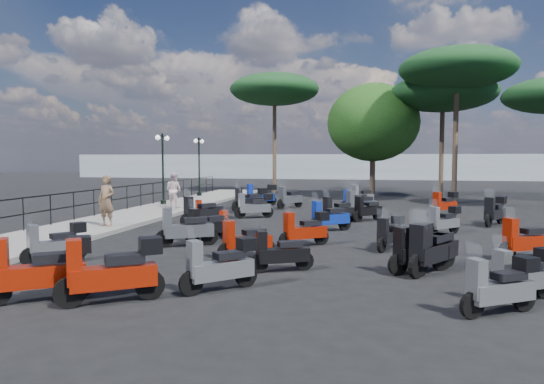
% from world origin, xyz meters
% --- Properties ---
extents(ground, '(120.00, 120.00, 0.00)m').
position_xyz_m(ground, '(0.00, 0.00, 0.00)').
color(ground, black).
rests_on(ground, ground).
extents(sidewalk, '(3.00, 30.00, 0.15)m').
position_xyz_m(sidewalk, '(-6.50, 3.00, 0.07)').
color(sidewalk, slate).
rests_on(sidewalk, ground).
extents(railing, '(0.04, 26.04, 1.10)m').
position_xyz_m(railing, '(-7.80, 2.80, 0.90)').
color(railing, black).
rests_on(railing, sidewalk).
extents(lamp_post_1, '(0.39, 1.07, 3.65)m').
position_xyz_m(lamp_post_1, '(-7.21, 6.18, 2.23)').
color(lamp_post_1, black).
rests_on(lamp_post_1, sidewalk).
extents(lamp_post_2, '(0.37, 1.08, 3.68)m').
position_xyz_m(lamp_post_2, '(-7.39, 11.97, 2.25)').
color(lamp_post_2, black).
rests_on(lamp_post_2, sidewalk).
extents(woman, '(0.72, 0.53, 1.79)m').
position_xyz_m(woman, '(-5.71, -1.82, 1.05)').
color(woman, brown).
rests_on(woman, sidewalk).
extents(pedestrian_far, '(0.97, 0.85, 1.69)m').
position_xyz_m(pedestrian_far, '(-5.98, 4.66, 1.00)').
color(pedestrian_far, beige).
rests_on(pedestrian_far, sidewalk).
extents(scooter_0, '(1.05, 1.34, 1.24)m').
position_xyz_m(scooter_0, '(-4.09, -6.87, 0.47)').
color(scooter_0, black).
rests_on(scooter_0, ground).
extents(scooter_1, '(1.07, 1.38, 1.31)m').
position_xyz_m(scooter_1, '(-1.51, -3.21, 0.45)').
color(scooter_1, black).
rests_on(scooter_1, ground).
extents(scooter_2, '(1.35, 0.88, 1.20)m').
position_xyz_m(scooter_2, '(-2.70, 0.42, 0.42)').
color(scooter_2, black).
rests_on(scooter_2, ground).
extents(scooter_3, '(1.56, 0.99, 1.35)m').
position_xyz_m(scooter_3, '(-1.48, 2.62, 0.51)').
color(scooter_3, black).
rests_on(scooter_3, ground).
extents(scooter_4, '(1.51, 1.32, 1.46)m').
position_xyz_m(scooter_4, '(-2.25, 4.94, 0.55)').
color(scooter_4, black).
rests_on(scooter_4, ground).
extents(scooter_5, '(1.61, 1.25, 1.49)m').
position_xyz_m(scooter_5, '(-2.41, 7.76, 0.56)').
color(scooter_5, black).
rests_on(scooter_5, ground).
extents(scooter_6, '(1.62, 1.22, 1.48)m').
position_xyz_m(scooter_6, '(-2.31, -9.75, 0.56)').
color(scooter_6, black).
rests_on(scooter_6, ground).
extents(scooter_7, '(1.37, 0.82, 1.19)m').
position_xyz_m(scooter_7, '(1.40, -6.67, 0.41)').
color(scooter_7, black).
rests_on(scooter_7, ground).
extents(scooter_8, '(1.60, 1.06, 1.43)m').
position_xyz_m(scooter_8, '(-1.84, -4.15, 0.50)').
color(scooter_8, black).
rests_on(scooter_8, ground).
extents(scooter_9, '(1.18, 1.50, 1.43)m').
position_xyz_m(scooter_9, '(-2.91, -0.00, 0.50)').
color(scooter_9, black).
rests_on(scooter_9, ground).
extents(scooter_10, '(1.11, 1.54, 1.42)m').
position_xyz_m(scooter_10, '(-0.72, 6.96, 0.49)').
color(scooter_10, black).
rests_on(scooter_10, ground).
extents(scooter_11, '(1.38, 0.94, 1.24)m').
position_xyz_m(scooter_11, '(-2.76, 6.15, 0.43)').
color(scooter_11, black).
rests_on(scooter_11, ground).
extents(scooter_12, '(1.27, 1.24, 1.29)m').
position_xyz_m(scooter_12, '(0.58, -8.44, 0.49)').
color(scooter_12, black).
rests_on(scooter_12, ground).
extents(scooter_13, '(1.25, 1.13, 1.26)m').
position_xyz_m(scooter_13, '(0.27, -5.45, 0.44)').
color(scooter_13, black).
rests_on(scooter_13, ground).
extents(scooter_14, '(1.36, 1.12, 1.28)m').
position_xyz_m(scooter_14, '(1.51, -3.44, 0.48)').
color(scooter_14, black).
rests_on(scooter_14, ground).
extents(scooter_15, '(1.43, 1.13, 1.36)m').
position_xyz_m(scooter_15, '(1.93, -0.44, 0.47)').
color(scooter_15, black).
rests_on(scooter_15, ground).
extents(scooter_16, '(1.14, 1.31, 1.31)m').
position_xyz_m(scooter_16, '(3.19, 2.60, 0.45)').
color(scooter_16, black).
rests_on(scooter_16, ground).
extents(scooter_17, '(1.23, 1.57, 1.49)m').
position_xyz_m(scooter_17, '(2.83, 8.14, 0.52)').
color(scooter_17, black).
rests_on(scooter_17, ground).
extents(scooter_18, '(1.42, 1.06, 1.32)m').
position_xyz_m(scooter_18, '(4.40, -6.15, 0.46)').
color(scooter_18, black).
rests_on(scooter_18, ground).
extents(scooter_19, '(1.13, 1.57, 1.45)m').
position_xyz_m(scooter_19, '(4.76, -5.93, 0.50)').
color(scooter_19, black).
rests_on(scooter_19, ground).
extents(scooter_20, '(0.80, 1.38, 1.18)m').
position_xyz_m(scooter_20, '(3.88, -3.48, 0.44)').
color(scooter_20, black).
rests_on(scooter_20, ground).
extents(scooter_21, '(1.30, 1.22, 1.34)m').
position_xyz_m(scooter_21, '(2.06, 1.77, 0.46)').
color(scooter_21, black).
rests_on(scooter_21, ground).
extents(scooter_22, '(1.48, 1.20, 1.43)m').
position_xyz_m(scooter_22, '(2.86, 4.44, 0.50)').
color(scooter_22, black).
rests_on(scooter_22, ground).
extents(scooter_23, '(1.52, 0.86, 1.30)m').
position_xyz_m(scooter_23, '(2.58, 6.67, 0.45)').
color(scooter_23, black).
rests_on(scooter_23, ground).
extents(scooter_24, '(1.35, 0.95, 1.21)m').
position_xyz_m(scooter_24, '(6.02, -7.98, 0.46)').
color(scooter_24, black).
rests_on(scooter_24, ground).
extents(scooter_26, '(1.51, 0.99, 1.34)m').
position_xyz_m(scooter_26, '(7.16, -4.08, 0.47)').
color(scooter_26, black).
rests_on(scooter_26, ground).
extents(scooter_27, '(1.18, 1.17, 1.21)m').
position_xyz_m(scooter_27, '(5.72, -0.41, 0.46)').
color(scooter_27, black).
rests_on(scooter_27, ground).
extents(scooter_28, '(1.08, 1.57, 1.40)m').
position_xyz_m(scooter_28, '(7.91, 2.28, 0.53)').
color(scooter_28, black).
rests_on(scooter_28, ground).
extents(scooter_29, '(1.28, 1.32, 1.34)m').
position_xyz_m(scooter_29, '(6.55, 5.44, 0.50)').
color(scooter_29, black).
rests_on(scooter_29, ground).
extents(scooter_30, '(1.13, 1.57, 1.45)m').
position_xyz_m(scooter_30, '(4.66, -6.17, 0.50)').
color(scooter_30, black).
rests_on(scooter_30, ground).
extents(scooter_31, '(1.35, 0.95, 1.21)m').
position_xyz_m(scooter_31, '(5.43, -8.87, 0.46)').
color(scooter_31, black).
rests_on(scooter_31, ground).
extents(scooter_32, '(1.62, 1.22, 1.48)m').
position_xyz_m(scooter_32, '(-1.02, -9.58, 0.56)').
color(scooter_32, black).
rests_on(scooter_32, ground).
extents(broadleaf_tree, '(5.95, 5.95, 7.37)m').
position_xyz_m(broadleaf_tree, '(3.37, 15.24, 4.83)').
color(broadleaf_tree, '#38281E').
rests_on(broadleaf_tree, ground).
extents(pine_0, '(6.51, 6.51, 7.65)m').
position_xyz_m(pine_0, '(7.54, 14.41, 6.49)').
color(pine_0, '#38281E').
rests_on(pine_0, ground).
extents(pine_1, '(6.36, 6.36, 8.60)m').
position_xyz_m(pine_1, '(7.89, 11.56, 7.47)').
color(pine_1, '#38281E').
rests_on(pine_1, ground).
extents(pine_2, '(6.45, 6.45, 8.59)m').
position_xyz_m(pine_2, '(-3.62, 17.45, 7.44)').
color(pine_2, '#38281E').
rests_on(pine_2, ground).
extents(distant_hills, '(70.00, 8.00, 3.00)m').
position_xyz_m(distant_hills, '(0.00, 45.00, 1.50)').
color(distant_hills, gray).
rests_on(distant_hills, ground).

